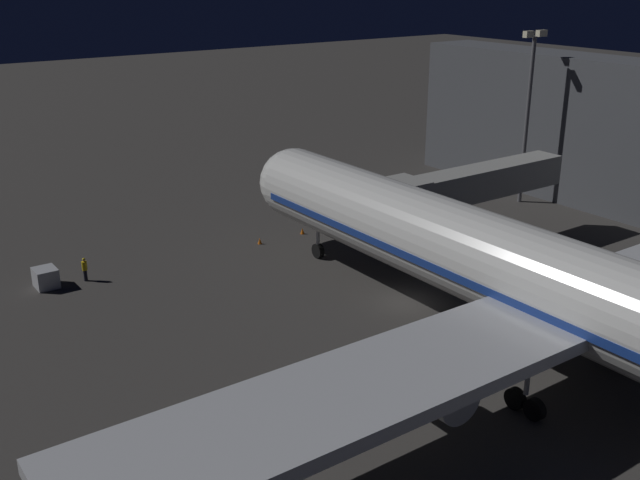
% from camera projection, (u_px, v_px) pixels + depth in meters
% --- Properties ---
extents(ground_plane, '(320.00, 320.00, 0.00)m').
position_uv_depth(ground_plane, '(406.00, 303.00, 52.92)').
color(ground_plane, '#383533').
extents(airliner_at_gate, '(56.88, 61.27, 19.41)m').
position_uv_depth(airliner_at_gate, '(572.00, 295.00, 40.88)').
color(airliner_at_gate, silver).
rests_on(airliner_at_gate, ground_plane).
extents(jet_bridge, '(18.97, 3.40, 7.06)m').
position_uv_depth(jet_bridge, '(461.00, 187.00, 60.75)').
color(jet_bridge, '#9E9E99').
rests_on(jet_bridge, ground_plane).
extents(apron_floodlight_mast, '(2.90, 0.50, 16.68)m').
position_uv_depth(apron_floodlight_mast, '(528.00, 105.00, 72.34)').
color(apron_floodlight_mast, '#59595E').
rests_on(apron_floodlight_mast, ground_plane).
extents(baggage_container_mid_row, '(1.58, 1.79, 1.45)m').
position_uv_depth(baggage_container_mid_row, '(46.00, 278.00, 55.30)').
color(baggage_container_mid_row, '#B7BABF').
rests_on(baggage_container_mid_row, ground_plane).
extents(ground_crew_near_nose_gear, '(0.40, 0.40, 1.84)m').
position_uv_depth(ground_crew_near_nose_gear, '(85.00, 268.00, 56.29)').
color(ground_crew_near_nose_gear, black).
rests_on(ground_crew_near_nose_gear, ground_plane).
extents(traffic_cone_nose_port, '(0.36, 0.36, 0.55)m').
position_uv_depth(traffic_cone_nose_port, '(302.00, 231.00, 66.43)').
color(traffic_cone_nose_port, orange).
rests_on(traffic_cone_nose_port, ground_plane).
extents(traffic_cone_nose_starboard, '(0.36, 0.36, 0.55)m').
position_uv_depth(traffic_cone_nose_starboard, '(260.00, 241.00, 64.04)').
color(traffic_cone_nose_starboard, orange).
rests_on(traffic_cone_nose_starboard, ground_plane).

